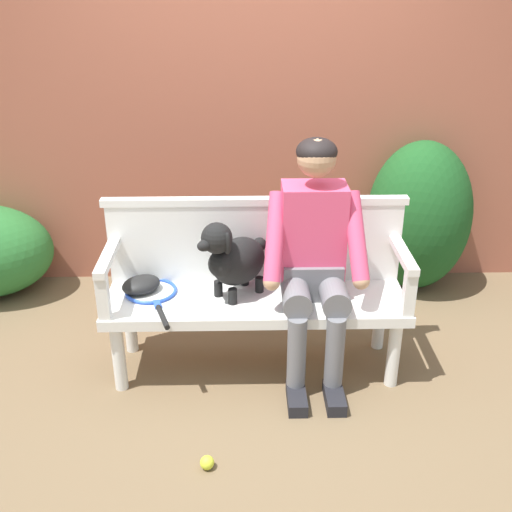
{
  "coord_description": "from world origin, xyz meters",
  "views": [
    {
      "loc": [
        -0.07,
        -2.95,
        2.1
      ],
      "look_at": [
        0.0,
        0.0,
        0.71
      ],
      "focal_mm": 43.21,
      "sensor_mm": 36.0,
      "label": 1
    }
  ],
  "objects_px": {
    "person_seated": "(314,253)",
    "baseball_glove": "(141,285)",
    "dog_on_bench": "(233,258)",
    "tennis_racket": "(152,293)",
    "garden_bench": "(256,307)",
    "tennis_ball": "(207,463)"
  },
  "relations": [
    {
      "from": "tennis_racket",
      "to": "tennis_ball",
      "type": "distance_m",
      "value": 1.0
    },
    {
      "from": "tennis_ball",
      "to": "garden_bench",
      "type": "bearing_deg",
      "value": 72.98
    },
    {
      "from": "person_seated",
      "to": "dog_on_bench",
      "type": "bearing_deg",
      "value": 176.1
    },
    {
      "from": "tennis_ball",
      "to": "tennis_racket",
      "type": "bearing_deg",
      "value": 111.49
    },
    {
      "from": "person_seated",
      "to": "dog_on_bench",
      "type": "height_order",
      "value": "person_seated"
    },
    {
      "from": "garden_bench",
      "to": "dog_on_bench",
      "type": "height_order",
      "value": "dog_on_bench"
    },
    {
      "from": "baseball_glove",
      "to": "person_seated",
      "type": "bearing_deg",
      "value": -42.63
    },
    {
      "from": "garden_bench",
      "to": "person_seated",
      "type": "bearing_deg",
      "value": -2.08
    },
    {
      "from": "dog_on_bench",
      "to": "tennis_racket",
      "type": "xyz_separation_m",
      "value": [
        -0.45,
        0.02,
        -0.22
      ]
    },
    {
      "from": "baseball_glove",
      "to": "garden_bench",
      "type": "bearing_deg",
      "value": -44.14
    },
    {
      "from": "garden_bench",
      "to": "dog_on_bench",
      "type": "xyz_separation_m",
      "value": [
        -0.12,
        0.02,
        0.29
      ]
    },
    {
      "from": "garden_bench",
      "to": "tennis_racket",
      "type": "distance_m",
      "value": 0.58
    },
    {
      "from": "person_seated",
      "to": "dog_on_bench",
      "type": "xyz_separation_m",
      "value": [
        -0.43,
        0.03,
        -0.04
      ]
    },
    {
      "from": "person_seated",
      "to": "baseball_glove",
      "type": "height_order",
      "value": "person_seated"
    },
    {
      "from": "garden_bench",
      "to": "baseball_glove",
      "type": "distance_m",
      "value": 0.65
    },
    {
      "from": "person_seated",
      "to": "tennis_racket",
      "type": "xyz_separation_m",
      "value": [
        -0.88,
        0.05,
        -0.26
      ]
    },
    {
      "from": "tennis_racket",
      "to": "tennis_ball",
      "type": "bearing_deg",
      "value": -68.51
    },
    {
      "from": "dog_on_bench",
      "to": "tennis_racket",
      "type": "distance_m",
      "value": 0.5
    },
    {
      "from": "person_seated",
      "to": "tennis_racket",
      "type": "height_order",
      "value": "person_seated"
    },
    {
      "from": "person_seated",
      "to": "baseball_glove",
      "type": "relative_size",
      "value": 6.03
    },
    {
      "from": "tennis_ball",
      "to": "baseball_glove",
      "type": "bearing_deg",
      "value": 114.22
    },
    {
      "from": "garden_bench",
      "to": "person_seated",
      "type": "relative_size",
      "value": 1.24
    }
  ]
}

